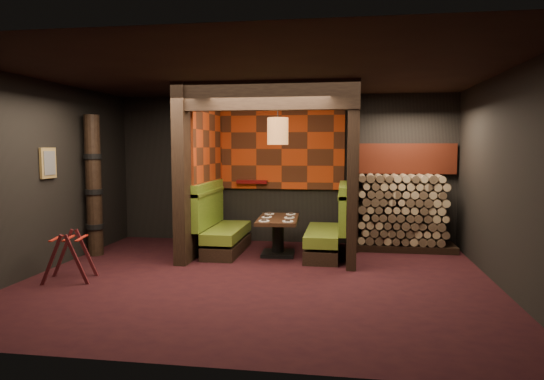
{
  "coord_description": "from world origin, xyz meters",
  "views": [
    {
      "loc": [
        1.21,
        -6.57,
        1.87
      ],
      "look_at": [
        0.0,
        1.3,
        1.15
      ],
      "focal_mm": 32.0,
      "sensor_mm": 36.0,
      "label": 1
    }
  ],
  "objects_px": {
    "luggage_rack": "(70,255)",
    "firewood_stack": "(406,212)",
    "dining_table": "(278,231)",
    "booth_bench_right": "(329,233)",
    "booth_bench_left": "(221,230)",
    "pendant_lamp": "(278,131)",
    "totem_column": "(94,186)"
  },
  "relations": [
    {
      "from": "booth_bench_right",
      "to": "dining_table",
      "type": "xyz_separation_m",
      "value": [
        -0.86,
        -0.1,
        0.02
      ]
    },
    {
      "from": "booth_bench_left",
      "to": "firewood_stack",
      "type": "xyz_separation_m",
      "value": [
        3.25,
        0.7,
        0.28
      ]
    },
    {
      "from": "dining_table",
      "to": "luggage_rack",
      "type": "xyz_separation_m",
      "value": [
        -2.66,
        -1.99,
        -0.06
      ]
    },
    {
      "from": "firewood_stack",
      "to": "booth_bench_left",
      "type": "bearing_deg",
      "value": -167.83
    },
    {
      "from": "booth_bench_right",
      "to": "firewood_stack",
      "type": "bearing_deg",
      "value": 27.35
    },
    {
      "from": "luggage_rack",
      "to": "firewood_stack",
      "type": "distance_m",
      "value": 5.63
    },
    {
      "from": "dining_table",
      "to": "luggage_rack",
      "type": "relative_size",
      "value": 1.67
    },
    {
      "from": "totem_column",
      "to": "booth_bench_left",
      "type": "bearing_deg",
      "value": 14.75
    },
    {
      "from": "pendant_lamp",
      "to": "luggage_rack",
      "type": "relative_size",
      "value": 1.26
    },
    {
      "from": "booth_bench_left",
      "to": "totem_column",
      "type": "bearing_deg",
      "value": -165.25
    },
    {
      "from": "totem_column",
      "to": "firewood_stack",
      "type": "height_order",
      "value": "totem_column"
    },
    {
      "from": "dining_table",
      "to": "firewood_stack",
      "type": "relative_size",
      "value": 0.73
    },
    {
      "from": "pendant_lamp",
      "to": "firewood_stack",
      "type": "distance_m",
      "value": 2.78
    },
    {
      "from": "dining_table",
      "to": "luggage_rack",
      "type": "height_order",
      "value": "luggage_rack"
    },
    {
      "from": "booth_bench_left",
      "to": "booth_bench_right",
      "type": "height_order",
      "value": "same"
    },
    {
      "from": "dining_table",
      "to": "firewood_stack",
      "type": "height_order",
      "value": "firewood_stack"
    },
    {
      "from": "booth_bench_right",
      "to": "luggage_rack",
      "type": "height_order",
      "value": "booth_bench_right"
    },
    {
      "from": "pendant_lamp",
      "to": "luggage_rack",
      "type": "distance_m",
      "value": 3.73
    },
    {
      "from": "booth_bench_left",
      "to": "dining_table",
      "type": "distance_m",
      "value": 1.03
    },
    {
      "from": "pendant_lamp",
      "to": "luggage_rack",
      "type": "height_order",
      "value": "pendant_lamp"
    },
    {
      "from": "dining_table",
      "to": "firewood_stack",
      "type": "xyz_separation_m",
      "value": [
        2.22,
        0.8,
        0.26
      ]
    },
    {
      "from": "dining_table",
      "to": "totem_column",
      "type": "bearing_deg",
      "value": -171.72
    },
    {
      "from": "booth_bench_left",
      "to": "luggage_rack",
      "type": "xyz_separation_m",
      "value": [
        -1.63,
        -2.09,
        -0.03
      ]
    },
    {
      "from": "booth_bench_left",
      "to": "dining_table",
      "type": "relative_size",
      "value": 1.26
    },
    {
      "from": "luggage_rack",
      "to": "totem_column",
      "type": "bearing_deg",
      "value": 106.54
    },
    {
      "from": "totem_column",
      "to": "firewood_stack",
      "type": "bearing_deg",
      "value": 13.19
    },
    {
      "from": "luggage_rack",
      "to": "dining_table",
      "type": "bearing_deg",
      "value": 36.8
    },
    {
      "from": "booth_bench_left",
      "to": "firewood_stack",
      "type": "height_order",
      "value": "firewood_stack"
    },
    {
      "from": "pendant_lamp",
      "to": "firewood_stack",
      "type": "bearing_deg",
      "value": 20.88
    },
    {
      "from": "booth_bench_right",
      "to": "firewood_stack",
      "type": "xyz_separation_m",
      "value": [
        1.35,
        0.7,
        0.28
      ]
    },
    {
      "from": "totem_column",
      "to": "firewood_stack",
      "type": "relative_size",
      "value": 1.39
    },
    {
      "from": "booth_bench_right",
      "to": "luggage_rack",
      "type": "bearing_deg",
      "value": -149.38
    }
  ]
}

